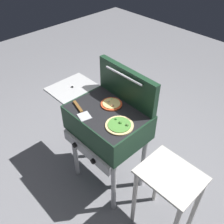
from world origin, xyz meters
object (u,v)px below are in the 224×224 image
Objects in this scene: spatula at (81,111)px; pizza_veggie at (120,125)px; pizza_cheese at (111,104)px; grill at (106,124)px; prep_table at (167,190)px.

pizza_veggie is at bearing 16.89° from spatula.
pizza_cheese is at bearing 65.44° from spatula.
spatula is at bearing -163.11° from pizza_veggie.
pizza_cheese is at bearing 107.23° from grill.
prep_table is at bearing 11.20° from spatula.
pizza_veggie is 0.30× the size of prep_table.
grill is 4.47× the size of pizza_veggie.
grill reaches higher than prep_table.
prep_table is at bearing -6.41° from pizza_cheese.
pizza_cheese is (-0.23, 0.14, 0.00)m from pizza_veggie.
pizza_veggie is at bearing -14.31° from grill.
pizza_cheese reaches higher than grill.
pizza_veggie is 0.62m from prep_table.
pizza_veggie is 1.20× the size of pizza_cheese.
grill is 3.61× the size of spatula.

